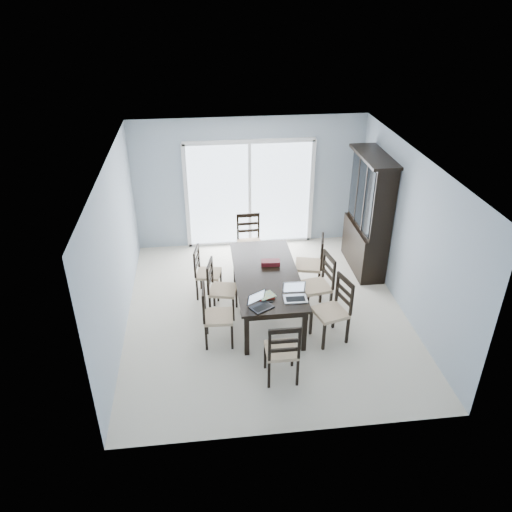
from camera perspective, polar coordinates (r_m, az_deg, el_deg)
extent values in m
plane|color=beige|center=(8.28, 1.15, -6.42)|extent=(5.00, 5.00, 0.00)
plane|color=white|center=(7.08, 1.37, 10.91)|extent=(5.00, 5.00, 0.00)
cube|color=#97A6B4|center=(9.86, -0.75, 8.32)|extent=(4.50, 0.02, 2.60)
cube|color=#97A6B4|center=(7.64, -15.70, 0.58)|extent=(0.02, 5.00, 2.60)
cube|color=#97A6B4|center=(8.19, 17.07, 2.36)|extent=(0.02, 5.00, 2.60)
cube|color=gray|center=(11.31, -1.25, 3.73)|extent=(4.50, 2.00, 0.10)
cube|color=#99999E|center=(11.98, -1.75, 8.38)|extent=(4.50, 0.06, 1.10)
cube|color=black|center=(7.87, 1.21, -2.11)|extent=(1.00, 2.20, 0.04)
cube|color=black|center=(7.91, 1.20, -2.48)|extent=(0.88, 2.08, 0.10)
cube|color=black|center=(7.24, -1.07, -9.03)|extent=(0.07, 0.07, 0.69)
cube|color=black|center=(7.35, 5.53, -8.52)|extent=(0.07, 0.07, 0.69)
cube|color=black|center=(8.89, -2.38, -1.04)|extent=(0.07, 0.07, 0.69)
cube|color=black|center=(8.98, 2.97, -0.72)|extent=(0.07, 0.07, 0.69)
cube|color=black|center=(9.52, 12.22, 1.02)|extent=(0.45, 1.30, 0.85)
cube|color=black|center=(9.08, 13.11, 7.01)|extent=(0.38, 1.30, 1.30)
cube|color=black|center=(8.85, 13.42, 11.04)|extent=(0.50, 1.38, 0.05)
cube|color=black|center=(8.66, 12.75, 5.92)|extent=(0.02, 0.36, 1.18)
cube|color=black|center=(9.02, 11.93, 6.98)|extent=(0.02, 0.36, 1.18)
cube|color=black|center=(9.39, 11.17, 7.97)|extent=(0.02, 0.36, 1.18)
cube|color=silver|center=(9.93, -0.73, 6.93)|extent=(2.40, 0.02, 2.10)
cube|color=white|center=(9.55, -0.76, 12.95)|extent=(2.52, 0.05, 0.08)
cube|color=white|center=(9.92, -0.72, 6.89)|extent=(0.06, 0.05, 2.10)
cube|color=white|center=(10.35, -0.69, 1.65)|extent=(2.52, 0.05, 0.05)
cube|color=black|center=(7.73, -5.63, -7.57)|extent=(0.04, 0.04, 0.43)
cube|color=black|center=(7.43, -5.70, -9.32)|extent=(0.04, 0.04, 0.43)
cube|color=black|center=(7.72, -2.81, -7.49)|extent=(0.04, 0.04, 0.43)
cube|color=black|center=(7.42, -2.74, -9.24)|extent=(0.04, 0.04, 0.43)
cube|color=#D1AF8B|center=(7.43, -4.29, -6.94)|extent=(0.44, 0.44, 0.05)
cube|color=black|center=(8.33, -4.80, -4.50)|extent=(0.04, 0.04, 0.42)
cube|color=black|center=(8.03, -5.25, -5.97)|extent=(0.04, 0.04, 0.42)
cube|color=black|center=(8.28, -2.25, -4.65)|extent=(0.04, 0.04, 0.42)
cube|color=black|center=(7.98, -2.60, -6.14)|extent=(0.04, 0.04, 0.42)
cube|color=#D1AF8B|center=(8.02, -3.78, -3.92)|extent=(0.49, 0.49, 0.05)
cube|color=black|center=(8.81, -6.31, -2.62)|extent=(0.04, 0.04, 0.40)
cube|color=black|center=(8.51, -6.73, -3.89)|extent=(0.04, 0.04, 0.40)
cube|color=black|center=(8.75, -4.02, -2.73)|extent=(0.04, 0.04, 0.40)
cube|color=black|center=(8.46, -4.36, -4.01)|extent=(0.04, 0.04, 0.40)
cube|color=#D1AF8B|center=(8.51, -5.43, -2.03)|extent=(0.46, 0.46, 0.05)
cube|color=black|center=(7.64, 10.40, -8.38)|extent=(0.05, 0.05, 0.45)
cube|color=black|center=(7.90, 8.87, -6.77)|extent=(0.05, 0.05, 0.45)
cube|color=black|center=(7.46, 7.75, -9.17)|extent=(0.05, 0.05, 0.45)
cube|color=black|center=(7.73, 6.29, -7.48)|extent=(0.05, 0.05, 0.45)
cube|color=#D1AF8B|center=(7.53, 8.47, -6.40)|extent=(0.55, 0.55, 0.05)
cube|color=black|center=(8.15, 8.51, -5.47)|extent=(0.04, 0.04, 0.45)
cube|color=black|center=(8.45, 7.41, -4.00)|extent=(0.04, 0.04, 0.45)
cube|color=black|center=(8.01, 5.89, -5.97)|extent=(0.04, 0.04, 0.45)
cube|color=black|center=(8.32, 4.87, -4.45)|extent=(0.04, 0.04, 0.45)
cube|color=#D1AF8B|center=(8.09, 6.77, -3.49)|extent=(0.51, 0.51, 0.05)
cube|color=black|center=(8.63, 7.20, -3.23)|extent=(0.04, 0.04, 0.45)
cube|color=black|center=(8.97, 7.23, -1.86)|extent=(0.04, 0.04, 0.45)
cube|color=black|center=(8.63, 4.55, -3.07)|extent=(0.04, 0.04, 0.45)
cube|color=black|center=(8.97, 4.69, -1.71)|extent=(0.04, 0.04, 0.45)
cube|color=#D1AF8B|center=(8.67, 6.00, -1.04)|extent=(0.53, 0.53, 0.05)
cube|color=black|center=(6.81, 1.49, -13.43)|extent=(0.04, 0.04, 0.44)
cube|color=black|center=(6.86, 4.75, -13.14)|extent=(0.04, 0.04, 0.44)
cube|color=black|center=(7.09, 1.06, -11.33)|extent=(0.04, 0.04, 0.44)
cube|color=black|center=(7.14, 4.17, -11.08)|extent=(0.04, 0.04, 0.44)
cube|color=#D1AF8B|center=(6.81, 2.92, -10.70)|extent=(0.43, 0.43, 0.05)
cube|color=black|center=(9.61, 0.29, 0.66)|extent=(0.04, 0.04, 0.45)
cube|color=black|center=(9.56, -2.05, 0.48)|extent=(0.04, 0.04, 0.45)
cube|color=black|center=(9.27, 0.69, -0.50)|extent=(0.04, 0.04, 0.45)
cube|color=black|center=(9.22, -1.73, -0.69)|extent=(0.04, 0.04, 0.45)
cube|color=#D1AF8B|center=(9.29, -0.71, 1.34)|extent=(0.45, 0.45, 0.05)
cube|color=black|center=(7.08, 0.66, -5.87)|extent=(0.37, 0.34, 0.02)
cube|color=silver|center=(7.02, 0.66, -5.16)|extent=(0.25, 0.17, 0.16)
cube|color=silver|center=(7.27, 4.52, -4.91)|extent=(0.34, 0.24, 0.02)
cube|color=silver|center=(7.20, 4.55, -4.15)|extent=(0.30, 0.05, 0.18)
cube|color=maroon|center=(7.29, 1.11, -4.67)|extent=(0.26, 0.22, 0.03)
cube|color=gold|center=(7.28, 1.19, -4.53)|extent=(0.30, 0.27, 0.01)
cube|color=black|center=(7.20, 1.60, -5.23)|extent=(0.11, 0.07, 0.01)
cube|color=#531017|center=(8.08, 1.67, -0.77)|extent=(0.31, 0.17, 0.08)
cube|color=maroon|center=(11.04, -3.81, 5.79)|extent=(1.88, 1.70, 0.87)
cube|color=#989898|center=(10.87, -3.90, 8.03)|extent=(1.93, 1.76, 0.06)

